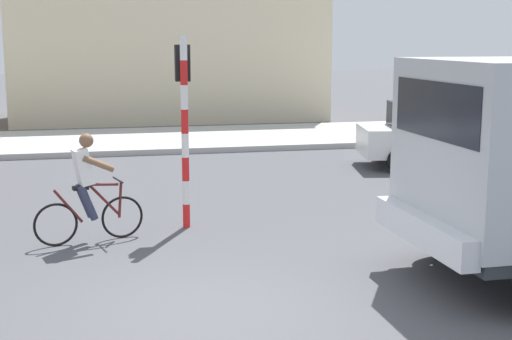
# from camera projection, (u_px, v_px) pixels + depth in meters

# --- Properties ---
(ground_plane) EXTENTS (120.00, 120.00, 0.00)m
(ground_plane) POSITION_uv_depth(u_px,v_px,m) (221.00, 311.00, 8.44)
(ground_plane) COLOR #4C4C51
(sidewalk_far) EXTENTS (80.00, 5.00, 0.16)m
(sidewalk_far) POSITION_uv_depth(u_px,v_px,m) (142.00, 140.00, 22.03)
(sidewalk_far) COLOR #ADADA8
(sidewalk_far) RESTS_ON ground
(cyclist) EXTENTS (1.68, 0.60, 1.72)m
(cyclist) POSITION_uv_depth(u_px,v_px,m) (88.00, 188.00, 11.16)
(cyclist) COLOR black
(cyclist) RESTS_ON ground
(traffic_light_pole) EXTENTS (0.24, 0.43, 3.20)m
(traffic_light_pole) POSITION_uv_depth(u_px,v_px,m) (184.00, 105.00, 11.92)
(traffic_light_pole) COLOR red
(traffic_light_pole) RESTS_ON ground
(car_red_near) EXTENTS (4.24, 2.42, 1.60)m
(car_red_near) POSITION_uv_depth(u_px,v_px,m) (440.00, 134.00, 17.83)
(car_red_near) COLOR white
(car_red_near) RESTS_ON ground
(building_mid_block) EXTENTS (12.00, 5.19, 5.65)m
(building_mid_block) POSITION_uv_depth(u_px,v_px,m) (168.00, 46.00, 28.23)
(building_mid_block) COLOR beige
(building_mid_block) RESTS_ON ground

